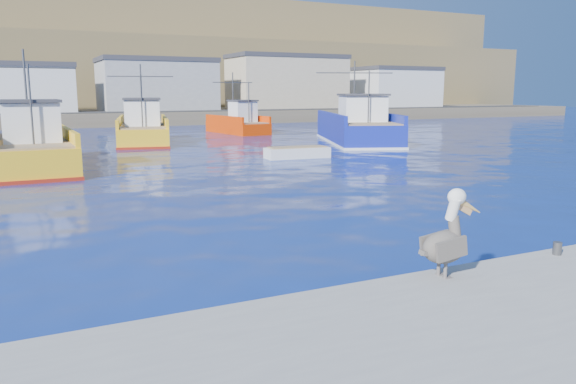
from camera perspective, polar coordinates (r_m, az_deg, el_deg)
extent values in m
plane|color=navy|center=(14.95, 7.79, -6.24)|extent=(260.00, 260.00, 0.00)
cylinder|color=#4C4C4C|center=(14.36, 25.68, -5.18)|extent=(0.20, 0.20, 0.30)
cube|color=brown|center=(84.36, -20.52, 7.24)|extent=(160.00, 30.00, 1.60)
cube|color=brown|center=(110.22, -22.03, 10.39)|extent=(180.00, 40.00, 14.00)
cube|color=brown|center=(130.34, -22.82, 12.40)|extent=(200.00, 40.00, 24.00)
cube|color=#2D2D2D|center=(73.39, -19.72, 7.60)|extent=(150.00, 5.00, 0.10)
cube|color=gray|center=(80.94, -13.19, 10.38)|extent=(15.00, 10.00, 6.50)
cube|color=#333338|center=(81.05, -13.29, 12.89)|extent=(15.30, 10.20, 0.60)
cube|color=tan|center=(87.59, -0.11, 10.94)|extent=(17.00, 9.00, 7.50)
cube|color=#333338|center=(87.74, -0.11, 13.58)|extent=(17.34, 9.18, 0.60)
cube|color=silver|center=(97.94, 10.67, 10.25)|extent=(13.00, 10.00, 6.00)
cube|color=#333338|center=(98.01, 10.73, 12.18)|extent=(13.26, 10.20, 0.60)
cube|color=gold|center=(34.21, -24.57, 3.49)|extent=(4.08, 11.74, 1.52)
cube|color=gold|center=(34.24, -21.64, 5.56)|extent=(0.41, 11.45, 0.70)
cube|color=maroon|center=(34.29, -24.48, 2.31)|extent=(4.16, 11.98, 0.25)
cube|color=#8C7251|center=(34.14, -24.67, 4.84)|extent=(3.76, 11.27, 0.10)
cube|color=white|center=(32.33, -24.68, 6.46)|extent=(2.77, 2.96, 2.00)
cube|color=#333338|center=(32.29, -24.82, 8.40)|extent=(2.97, 3.32, 0.15)
cylinder|color=#4C4C4C|center=(35.21, -25.05, 8.94)|extent=(0.12, 0.12, 5.00)
cylinder|color=#4C4C4C|center=(30.55, -24.66, 7.99)|extent=(0.10, 0.10, 4.00)
cylinder|color=#4C4C4C|center=(35.23, -25.23, 11.38)|extent=(5.45, 0.16, 0.08)
cube|color=gold|center=(48.13, -14.49, 5.71)|extent=(5.95, 11.54, 1.43)
cube|color=gold|center=(48.09, -12.41, 7.06)|extent=(2.40, 10.60, 0.70)
cube|color=gold|center=(48.10, -16.69, 6.87)|extent=(2.40, 10.60, 0.70)
cube|color=maroon|center=(48.18, -14.46, 4.92)|extent=(6.06, 11.77, 0.25)
cube|color=#8C7251|center=(48.08, -14.53, 6.62)|extent=(5.56, 11.05, 0.10)
cube|color=white|center=(46.38, -14.60, 7.80)|extent=(3.16, 3.23, 2.00)
cube|color=#333338|center=(46.35, -14.66, 9.15)|extent=(3.41, 3.59, 0.15)
cylinder|color=#4C4C4C|center=(49.10, -14.66, 9.54)|extent=(0.14, 0.14, 5.00)
cylinder|color=#4C4C4C|center=(44.71, -14.66, 8.87)|extent=(0.12, 0.12, 4.00)
cylinder|color=#4C4C4C|center=(49.12, -14.74, 11.29)|extent=(5.23, 1.15, 0.08)
cube|color=navy|center=(47.75, 6.99, 6.11)|extent=(9.15, 14.25, 1.75)
cube|color=navy|center=(48.19, 9.62, 7.54)|extent=(4.91, 12.44, 0.70)
cube|color=navy|center=(47.26, 4.38, 7.61)|extent=(4.91, 12.44, 0.70)
cube|color=silver|center=(47.81, 6.97, 5.13)|extent=(9.33, 14.54, 0.25)
cube|color=#8C7251|center=(47.69, 7.02, 7.22)|extent=(8.61, 13.62, 0.10)
cube|color=white|center=(45.68, 7.58, 8.40)|extent=(4.27, 4.31, 2.00)
cube|color=#333338|center=(45.66, 7.62, 9.78)|extent=(4.63, 4.77, 0.15)
cylinder|color=#4C4C4C|center=(48.95, 6.75, 10.17)|extent=(0.15, 0.15, 5.00)
cylinder|color=#4C4C4C|center=(43.69, 8.20, 9.49)|extent=(0.13, 0.13, 4.00)
cylinder|color=#4C4C4C|center=(48.97, 6.78, 11.93)|extent=(6.20, 2.40, 0.08)
cube|color=red|center=(57.88, -5.18, 6.53)|extent=(4.13, 8.77, 1.10)
cube|color=red|center=(58.53, -3.89, 7.47)|extent=(1.15, 8.26, 0.70)
cube|color=red|center=(57.16, -6.53, 7.36)|extent=(1.15, 8.26, 0.70)
cube|color=#8C7251|center=(57.84, -5.19, 7.12)|extent=(3.84, 8.41, 0.10)
cube|color=white|center=(56.67, -4.61, 8.13)|extent=(2.45, 2.36, 2.00)
cube|color=#333338|center=(56.65, -4.63, 9.24)|extent=(2.64, 2.63, 0.15)
cylinder|color=#4C4C4C|center=(58.52, -5.61, 9.55)|extent=(0.13, 0.13, 5.00)
cylinder|color=#4C4C4C|center=(55.53, -4.00, 9.02)|extent=(0.11, 0.11, 4.00)
cylinder|color=#4C4C4C|center=(58.52, -5.64, 11.02)|extent=(4.42, 0.60, 0.08)
cube|color=silver|center=(35.96, 0.95, 3.88)|extent=(4.19, 1.71, 0.82)
cube|color=#8C7251|center=(35.92, 0.95, 4.58)|extent=(3.76, 1.38, 0.08)
cylinder|color=#595451|center=(11.79, 15.70, -7.65)|extent=(0.08, 0.08, 0.34)
cube|color=#595451|center=(11.88, 15.89, -8.34)|extent=(0.18, 0.15, 0.02)
cylinder|color=#595451|center=(11.95, 15.05, -7.38)|extent=(0.08, 0.08, 0.34)
cube|color=#595451|center=(12.04, 15.25, -8.06)|extent=(0.18, 0.15, 0.02)
ellipsoid|color=#38332D|center=(11.77, 15.59, -5.42)|extent=(1.02, 0.64, 0.68)
cube|color=#38332D|center=(11.54, 16.28, -5.60)|extent=(0.76, 0.12, 0.49)
cube|color=#38332D|center=(11.94, 14.71, -5.00)|extent=(0.76, 0.12, 0.49)
cube|color=#38332D|center=(11.53, 13.88, -6.05)|extent=(0.27, 0.20, 0.14)
cylinder|color=#38332D|center=(11.82, 16.56, -3.55)|extent=(0.25, 0.36, 0.54)
cylinder|color=white|center=(11.69, 16.43, -1.68)|extent=(0.23, 0.36, 0.51)
ellipsoid|color=white|center=(11.70, 16.78, -0.46)|extent=(0.42, 0.33, 0.34)
cone|color=gold|center=(11.93, 17.87, -1.37)|extent=(0.69, 0.21, 0.47)
cube|color=tan|center=(11.86, 17.41, -1.64)|extent=(0.41, 0.08, 0.30)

